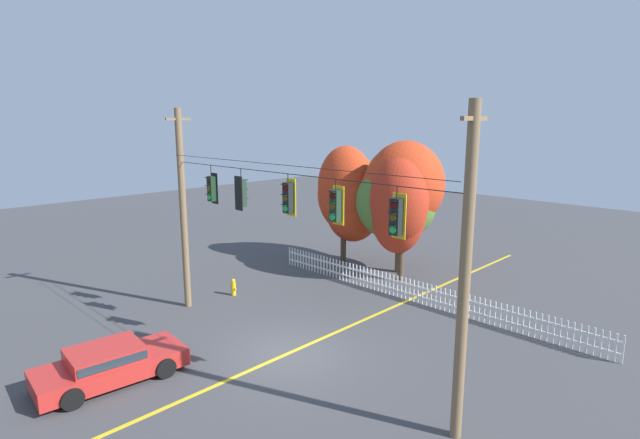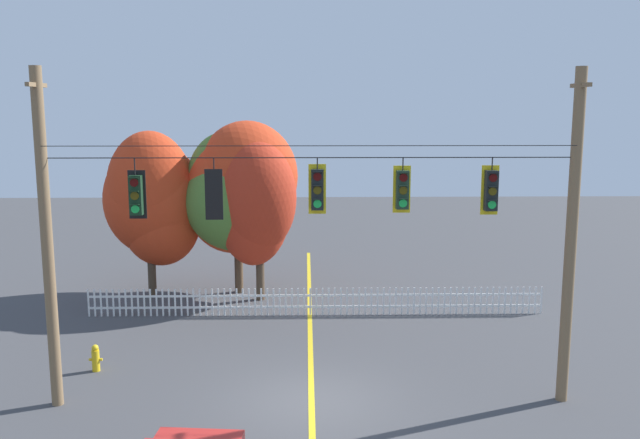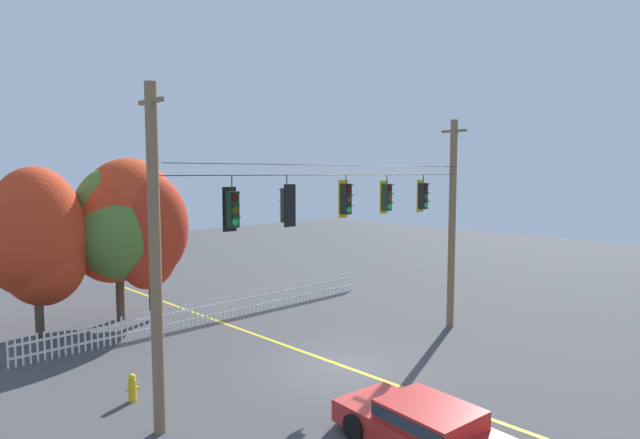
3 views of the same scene
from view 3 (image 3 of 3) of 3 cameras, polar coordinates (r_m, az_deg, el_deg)
The scene contains 15 objects.
ground at distance 18.27m, azimuth 2.37°, elevation -15.39°, with size 80.00×80.00×0.00m, color #424244.
lane_centerline_stripe at distance 18.27m, azimuth 2.37°, elevation -15.37°, with size 0.16×36.00×0.01m, color gold.
signal_support_span at distance 17.24m, azimuth 2.43°, elevation -1.81°, with size 13.29×1.10×8.49m.
traffic_signal_westbound_side at distance 14.36m, azimuth -9.41°, elevation 1.09°, with size 0.43×0.38×1.51m.
traffic_signal_eastbound_side at distance 15.51m, azimuth -3.54°, elevation 1.54°, with size 0.43×0.38×1.50m.
traffic_signal_northbound_primary at distance 17.25m, azimuth 2.77°, elevation 2.22°, with size 0.43×0.38×1.40m.
traffic_signal_northbound_secondary at distance 18.83m, azimuth 7.13°, elevation 2.40°, with size 0.43×0.38×1.38m.
traffic_signal_southbound_primary at distance 20.59m, azimuth 10.96°, elevation 2.50°, with size 0.43×0.38×1.44m.
white_picket_fence at distance 23.70m, azimuth -10.40°, elevation -9.36°, with size 16.60×0.06×1.01m.
autumn_maple_near_fence at distance 23.08m, azimuth -28.02°, elevation -1.91°, with size 4.02×3.60×6.62m.
autumn_maple_mid at distance 24.23m, azimuth -20.42°, elevation -0.20°, with size 4.44×3.91×7.00m.
autumn_oak_far_east at distance 23.98m, azimuth -20.74°, elevation -0.88°, with size 4.20×3.95×6.56m.
autumn_maple_far_west at distance 23.57m, azimuth -17.78°, elevation -1.18°, with size 3.15×2.96×6.26m.
parked_car at distance 13.23m, azimuth 11.27°, elevation -20.92°, with size 2.32×4.56×1.15m.
fire_hydrant at distance 16.43m, azimuth -19.48°, elevation -16.63°, with size 0.38×0.22×0.79m.
Camera 3 is at (-12.42, -11.78, 6.39)m, focal length 29.87 mm.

